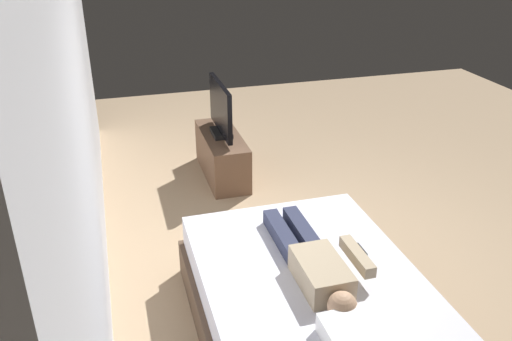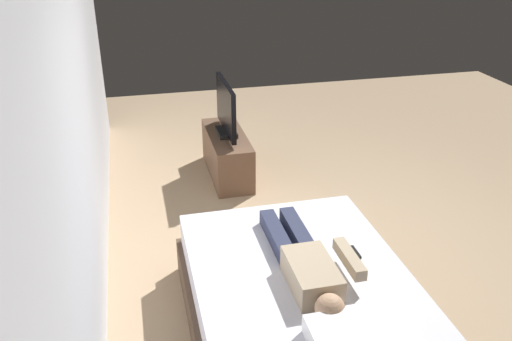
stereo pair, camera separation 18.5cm
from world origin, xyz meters
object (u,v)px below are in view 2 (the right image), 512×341
Objects in this scene: person at (307,264)px; tv_stand at (227,155)px; remote at (354,252)px; tv at (226,110)px; bed at (302,310)px.

person is 2.70m from tv_stand.
person is 1.15× the size of tv_stand.
person is at bearing -179.13° from tv_stand.
tv is at bearing 10.01° from remote.
bed is 1.88× the size of tv_stand.
tv_stand is (2.52, 0.45, -0.30)m from remote.
person is at bearing -179.13° from tv.
tv reaches higher than person.
person reaches higher than remote.
tv is at bearing 0.87° from person.
person is 8.40× the size of remote.
bed is at bearing 112.45° from remote.
tv is (2.67, 0.04, 0.16)m from person.
bed is 13.81× the size of remote.
bed is at bearing -179.80° from tv.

